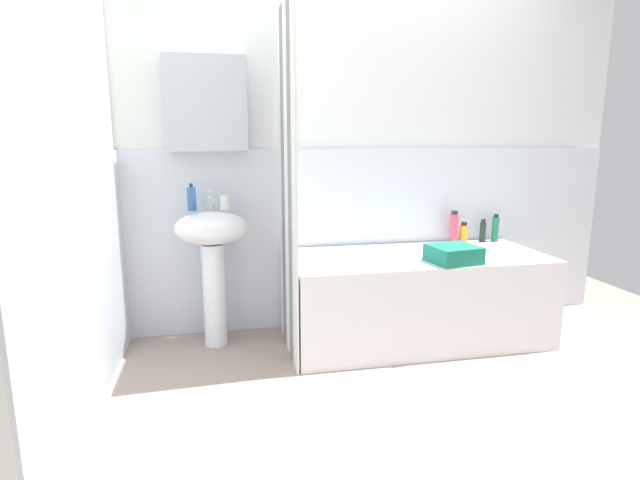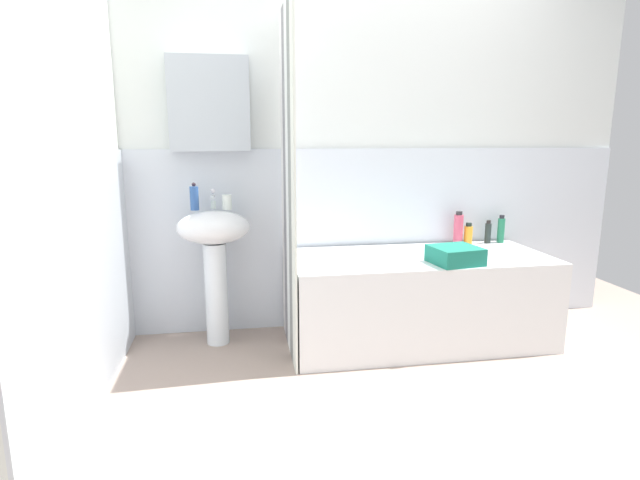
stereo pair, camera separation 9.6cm
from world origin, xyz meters
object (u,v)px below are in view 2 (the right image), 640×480
bathtub (418,298)px  conditioner_bottle (501,230)px  shampoo_bottle (468,234)px  soap_dispenser (194,198)px  toothbrush_cup (227,202)px  sink (214,247)px  lotion_bottle (458,229)px  body_wash_bottle (488,232)px  towel_folded (455,255)px

bathtub → conditioner_bottle: conditioner_bottle is taller
shampoo_bottle → bathtub: bearing=-149.1°
soap_dispenser → shampoo_bottle: bearing=1.4°
toothbrush_cup → soap_dispenser: bearing=178.3°
bathtub → conditioner_bottle: size_ratio=8.25×
sink → lotion_bottle: 1.63m
toothbrush_cup → body_wash_bottle: 1.78m
bathtub → body_wash_bottle: bearing=25.3°
body_wash_bottle → soap_dispenser: bearing=-178.2°
toothbrush_cup → shampoo_bottle: 1.63m
toothbrush_cup → conditioner_bottle: (1.86, 0.07, -0.24)m
bathtub → towel_folded: bearing=-59.2°
conditioner_bottle → toothbrush_cup: bearing=-177.9°
conditioner_bottle → shampoo_bottle: 0.25m
sink → lotion_bottle: (1.62, 0.11, 0.05)m
shampoo_bottle → soap_dispenser: bearing=-178.6°
sink → conditioner_bottle: (1.95, 0.12, 0.03)m
soap_dispenser → towel_folded: (1.49, -0.44, -0.31)m
sink → soap_dispenser: (-0.11, 0.06, 0.30)m
sink → conditioner_bottle: size_ratio=4.34×
shampoo_bottle → lotion_bottle: 0.08m
shampoo_bottle → towel_folded: shampoo_bottle is taller
sink → soap_dispenser: size_ratio=5.01×
shampoo_bottle → towel_folded: 0.58m
soap_dispenser → toothbrush_cup: bearing=-1.7°
sink → towel_folded: sink is taller
toothbrush_cup → body_wash_bottle: (1.76, 0.07, -0.26)m
shampoo_bottle → lotion_bottle: bearing=175.0°
sink → bathtub: size_ratio=0.53×
bathtub → body_wash_bottle: 0.75m
bathtub → soap_dispenser: bearing=170.7°
soap_dispenser → body_wash_bottle: bearing=1.8°
sink → lotion_bottle: size_ratio=3.68×
shampoo_bottle → sink: bearing=-176.5°
lotion_bottle → sink: bearing=-176.2°
bathtub → conditioner_bottle: bearing=22.3°
conditioner_bottle → body_wash_bottle: (-0.10, -0.00, -0.02)m
bathtub → lotion_bottle: 0.60m
lotion_bottle → body_wash_bottle: bearing=2.5°
conditioner_bottle → body_wash_bottle: size_ratio=1.21×
sink → towel_folded: 1.43m
body_wash_bottle → towel_folded: bearing=-132.8°
lotion_bottle → towel_folded: 0.56m
lotion_bottle → towel_folded: size_ratio=0.87×
sink → shampoo_bottle: sink is taller
soap_dispenser → conditioner_bottle: bearing=1.8°
sink → shampoo_bottle: 1.70m
sink → shampoo_bottle: bearing=3.5°
lotion_bottle → toothbrush_cup: bearing=-177.9°
towel_folded → bathtub: bearing=120.8°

